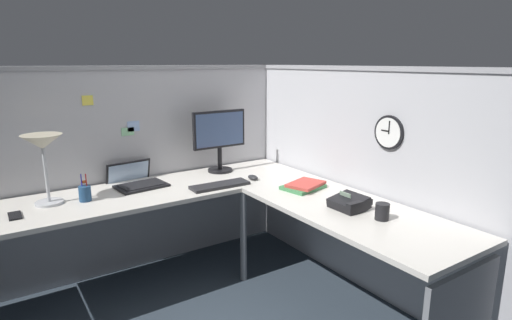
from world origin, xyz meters
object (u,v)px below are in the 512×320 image
object	(u,v)px
cell_phone	(15,216)
monitor	(219,136)
laptop	(136,181)
computer_mouse	(253,177)
book_stack	(304,186)
desk_lamp_dome	(43,148)
wall_clock	(389,132)
pen_cup	(85,193)
keyboard	(220,185)
office_phone	(350,203)
coffee_mug	(382,212)

from	to	relation	value
cell_phone	monitor	bearing A→B (deg)	9.15
monitor	laptop	world-z (taller)	monitor
computer_mouse	book_stack	distance (m)	0.43
desk_lamp_dome	cell_phone	world-z (taller)	desk_lamp_dome
book_stack	wall_clock	size ratio (longest dim) A/B	1.48
monitor	pen_cup	size ratio (longest dim) A/B	2.78
keyboard	wall_clock	xyz separation A→B (m)	(0.79, -0.82, 0.43)
desk_lamp_dome	computer_mouse	bearing A→B (deg)	-10.37
cell_phone	office_phone	bearing A→B (deg)	-29.79
computer_mouse	wall_clock	world-z (taller)	wall_clock
monitor	wall_clock	distance (m)	1.34
desk_lamp_dome	keyboard	bearing A→B (deg)	-14.46
laptop	cell_phone	bearing A→B (deg)	-162.01
monitor	desk_lamp_dome	world-z (taller)	monitor
wall_clock	office_phone	bearing A→B (deg)	-175.84
pen_cup	monitor	bearing A→B (deg)	8.85
keyboard	office_phone	xyz separation A→B (m)	(0.44, -0.85, 0.03)
keyboard	cell_phone	size ratio (longest dim) A/B	2.99
pen_cup	wall_clock	world-z (taller)	wall_clock
office_phone	book_stack	distance (m)	0.48
monitor	desk_lamp_dome	bearing A→B (deg)	-175.57
book_stack	coffee_mug	distance (m)	0.70
book_stack	cell_phone	bearing A→B (deg)	163.64
monitor	cell_phone	distance (m)	1.53
cell_phone	pen_cup	bearing A→B (deg)	9.33
keyboard	computer_mouse	bearing A→B (deg)	6.59
cell_phone	coffee_mug	size ratio (longest dim) A/B	1.50
laptop	wall_clock	xyz separation A→B (m)	(1.27, -1.22, 0.41)
pen_cup	wall_clock	size ratio (longest dim) A/B	0.82
book_stack	coffee_mug	world-z (taller)	coffee_mug
coffee_mug	wall_clock	xyz separation A→B (m)	(0.33, 0.25, 0.39)
pen_cup	cell_phone	distance (m)	0.41
computer_mouse	desk_lamp_dome	world-z (taller)	desk_lamp_dome
monitor	keyboard	distance (m)	0.52
monitor	desk_lamp_dome	size ratio (longest dim) A/B	1.12
laptop	office_phone	size ratio (longest dim) A/B	2.02
coffee_mug	laptop	bearing A→B (deg)	122.69
desk_lamp_dome	pen_cup	xyz separation A→B (m)	(0.20, -0.07, -0.31)
computer_mouse	coffee_mug	xyz separation A→B (m)	(0.16, -1.10, 0.03)
coffee_mug	book_stack	bearing A→B (deg)	88.92
laptop	book_stack	size ratio (longest dim) A/B	1.28
cell_phone	computer_mouse	bearing A→B (deg)	-4.05
wall_clock	book_stack	bearing A→B (deg)	124.92
laptop	coffee_mug	xyz separation A→B (m)	(0.95, -1.47, 0.02)
desk_lamp_dome	laptop	bearing A→B (deg)	11.85
office_phone	computer_mouse	bearing A→B (deg)	98.77
laptop	coffee_mug	distance (m)	1.75
keyboard	wall_clock	bearing A→B (deg)	-44.42
computer_mouse	cell_phone	world-z (taller)	computer_mouse
coffee_mug	desk_lamp_dome	bearing A→B (deg)	138.79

